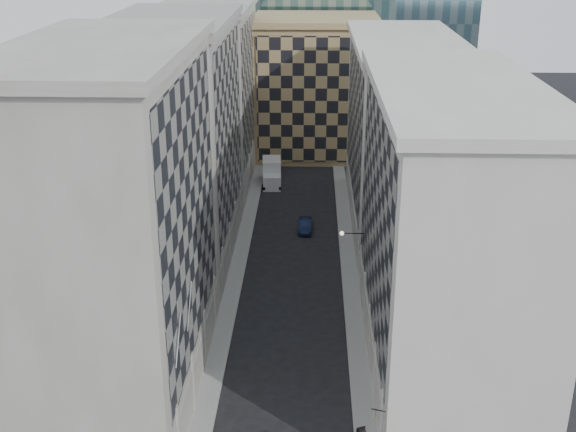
# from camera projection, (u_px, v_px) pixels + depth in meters

# --- Properties ---
(sidewalk_west) EXTENTS (1.50, 100.00, 0.15)m
(sidewalk_west) POSITION_uv_depth(u_px,v_px,m) (238.00, 266.00, 68.20)
(sidewalk_west) COLOR gray
(sidewalk_west) RESTS_ON ground
(sidewalk_east) EXTENTS (1.50, 100.00, 0.15)m
(sidewalk_east) POSITION_uv_depth(u_px,v_px,m) (349.00, 268.00, 67.87)
(sidewalk_east) COLOR gray
(sidewalk_east) RESTS_ON ground
(bldg_left_a) EXTENTS (10.80, 22.80, 23.70)m
(bldg_left_a) POSITION_uv_depth(u_px,v_px,m) (117.00, 230.00, 46.38)
(bldg_left_a) COLOR gray
(bldg_left_a) RESTS_ON ground
(bldg_left_b) EXTENTS (10.80, 22.80, 22.70)m
(bldg_left_b) POSITION_uv_depth(u_px,v_px,m) (178.00, 142.00, 66.97)
(bldg_left_b) COLOR #9A968F
(bldg_left_b) RESTS_ON ground
(bldg_left_c) EXTENTS (10.80, 22.80, 21.70)m
(bldg_left_c) POSITION_uv_depth(u_px,v_px,m) (210.00, 96.00, 87.55)
(bldg_left_c) COLOR gray
(bldg_left_c) RESTS_ON ground
(bldg_right_a) EXTENTS (10.80, 26.80, 20.70)m
(bldg_right_a) POSITION_uv_depth(u_px,v_px,m) (445.00, 231.00, 49.97)
(bldg_right_a) COLOR beige
(bldg_right_a) RESTS_ON ground
(bldg_right_b) EXTENTS (10.80, 28.80, 19.70)m
(bldg_right_b) POSITION_uv_depth(u_px,v_px,m) (401.00, 134.00, 75.18)
(bldg_right_b) COLOR beige
(bldg_right_b) RESTS_ON ground
(tan_block) EXTENTS (16.80, 14.80, 18.80)m
(tan_block) POSITION_uv_depth(u_px,v_px,m) (315.00, 86.00, 99.63)
(tan_block) COLOR tan
(tan_block) RESTS_ON ground
(flagpoles_left) EXTENTS (0.10, 6.33, 2.33)m
(flagpoles_left) POSITION_uv_depth(u_px,v_px,m) (184.00, 322.00, 43.01)
(flagpoles_left) COLOR gray
(flagpoles_left) RESTS_ON ground
(bracket_lamp) EXTENTS (1.98, 0.36, 0.36)m
(bracket_lamp) POSITION_uv_depth(u_px,v_px,m) (344.00, 233.00, 60.05)
(bracket_lamp) COLOR black
(bracket_lamp) RESTS_ON ground
(box_truck) EXTENTS (2.60, 5.68, 3.04)m
(box_truck) POSITION_uv_depth(u_px,v_px,m) (272.00, 174.00, 89.82)
(box_truck) COLOR silver
(box_truck) RESTS_ON ground
(dark_car) EXTENTS (1.37, 3.84, 1.26)m
(dark_car) POSITION_uv_depth(u_px,v_px,m) (305.00, 225.00, 76.15)
(dark_car) COLOR #0F1938
(dark_car) RESTS_ON ground
(shop_sign) EXTENTS (0.79, 0.70, 0.79)m
(shop_sign) POSITION_uv_depth(u_px,v_px,m) (375.00, 415.00, 41.43)
(shop_sign) COLOR black
(shop_sign) RESTS_ON ground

